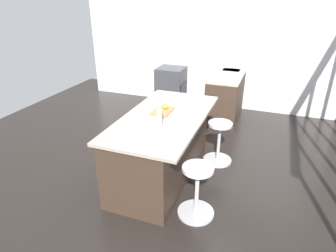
{
  "coord_description": "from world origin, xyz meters",
  "views": [
    {
      "loc": [
        3.49,
        1.47,
        2.43
      ],
      "look_at": [
        0.2,
        0.24,
        0.79
      ],
      "focal_mm": 30.8,
      "sensor_mm": 36.0,
      "label": 1
    }
  ],
  "objects_px": {
    "stool_by_window": "(219,143)",
    "cutting_board": "(162,111)",
    "kitchen_island": "(162,146)",
    "water_bottle": "(159,117)",
    "apple_yellow": "(165,106)",
    "oven_range": "(171,86)",
    "stool_middle": "(197,192)"
  },
  "relations": [
    {
      "from": "kitchen_island",
      "to": "water_bottle",
      "type": "height_order",
      "value": "water_bottle"
    },
    {
      "from": "stool_middle",
      "to": "apple_yellow",
      "type": "bearing_deg",
      "value": -139.9
    },
    {
      "from": "oven_range",
      "to": "apple_yellow",
      "type": "bearing_deg",
      "value": 18.17
    },
    {
      "from": "stool_middle",
      "to": "water_bottle",
      "type": "distance_m",
      "value": 0.99
    },
    {
      "from": "cutting_board",
      "to": "kitchen_island",
      "type": "bearing_deg",
      "value": 14.48
    },
    {
      "from": "oven_range",
      "to": "cutting_board",
      "type": "xyz_separation_m",
      "value": [
        2.63,
        0.82,
        0.5
      ]
    },
    {
      "from": "stool_middle",
      "to": "stool_by_window",
      "type": "bearing_deg",
      "value": 180.0
    },
    {
      "from": "kitchen_island",
      "to": "cutting_board",
      "type": "relative_size",
      "value": 5.61
    },
    {
      "from": "stool_by_window",
      "to": "cutting_board",
      "type": "xyz_separation_m",
      "value": [
        0.51,
        -0.73,
        0.63
      ]
    },
    {
      "from": "stool_middle",
      "to": "cutting_board",
      "type": "height_order",
      "value": "cutting_board"
    },
    {
      "from": "stool_middle",
      "to": "water_bottle",
      "type": "relative_size",
      "value": 2.11
    },
    {
      "from": "water_bottle",
      "to": "kitchen_island",
      "type": "bearing_deg",
      "value": -161.67
    },
    {
      "from": "oven_range",
      "to": "cutting_board",
      "type": "bearing_deg",
      "value": 17.35
    },
    {
      "from": "oven_range",
      "to": "stool_middle",
      "type": "bearing_deg",
      "value": 24.47
    },
    {
      "from": "kitchen_island",
      "to": "apple_yellow",
      "type": "bearing_deg",
      "value": -175.45
    },
    {
      "from": "stool_by_window",
      "to": "stool_middle",
      "type": "bearing_deg",
      "value": 0.0
    },
    {
      "from": "kitchen_island",
      "to": "water_bottle",
      "type": "relative_size",
      "value": 6.46
    },
    {
      "from": "kitchen_island",
      "to": "stool_middle",
      "type": "distance_m",
      "value": 0.95
    },
    {
      "from": "stool_by_window",
      "to": "oven_range",
      "type": "bearing_deg",
      "value": -143.96
    },
    {
      "from": "oven_range",
      "to": "apple_yellow",
      "type": "distance_m",
      "value": 2.75
    },
    {
      "from": "stool_middle",
      "to": "cutting_board",
      "type": "bearing_deg",
      "value": -136.62
    },
    {
      "from": "kitchen_island",
      "to": "water_bottle",
      "type": "xyz_separation_m",
      "value": [
        0.33,
        0.11,
        0.58
      ]
    },
    {
      "from": "stool_middle",
      "to": "apple_yellow",
      "type": "distance_m",
      "value": 1.29
    },
    {
      "from": "apple_yellow",
      "to": "oven_range",
      "type": "bearing_deg",
      "value": -161.83
    },
    {
      "from": "oven_range",
      "to": "kitchen_island",
      "type": "height_order",
      "value": "kitchen_island"
    },
    {
      "from": "cutting_board",
      "to": "oven_range",
      "type": "bearing_deg",
      "value": -162.65
    },
    {
      "from": "stool_middle",
      "to": "cutting_board",
      "type": "distance_m",
      "value": 1.23
    },
    {
      "from": "kitchen_island",
      "to": "stool_middle",
      "type": "xyz_separation_m",
      "value": [
        0.64,
        0.69,
        -0.16
      ]
    },
    {
      "from": "stool_by_window",
      "to": "water_bottle",
      "type": "height_order",
      "value": "water_bottle"
    },
    {
      "from": "stool_by_window",
      "to": "water_bottle",
      "type": "relative_size",
      "value": 2.11
    },
    {
      "from": "cutting_board",
      "to": "stool_middle",
      "type": "bearing_deg",
      "value": 43.38
    },
    {
      "from": "kitchen_island",
      "to": "water_bottle",
      "type": "bearing_deg",
      "value": 18.33
    }
  ]
}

